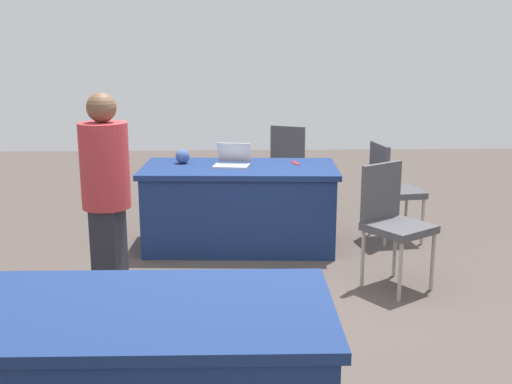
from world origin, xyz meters
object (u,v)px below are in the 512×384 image
(chair_tucked_left, at_px, (392,217))
(chair_tucked_right, at_px, (291,159))
(chair_near_front, at_px, (391,185))
(person_presenter, at_px, (106,193))
(yarn_ball, at_px, (183,156))
(laptop_silver, at_px, (232,162))
(table_foreground, at_px, (240,206))
(scissors_red, at_px, (295,163))

(chair_tucked_left, height_order, chair_tucked_right, chair_tucked_left)
(chair_near_front, xyz_separation_m, person_presenter, (2.42, 1.54, 0.31))
(chair_near_front, bearing_deg, chair_tucked_right, -159.08)
(person_presenter, distance_m, yarn_ball, 1.63)
(laptop_silver, relative_size, yarn_ball, 2.72)
(chair_tucked_left, bearing_deg, person_presenter, -25.47)
(table_foreground, xyz_separation_m, laptop_silver, (0.07, -0.03, 0.43))
(scissors_red, bearing_deg, chair_tucked_left, 17.98)
(table_foreground, distance_m, yarn_ball, 0.73)
(table_foreground, height_order, chair_tucked_left, chair_tucked_left)
(chair_tucked_left, bearing_deg, table_foreground, -76.54)
(laptop_silver, xyz_separation_m, scissors_red, (-0.60, -0.09, -0.04))
(chair_tucked_left, xyz_separation_m, person_presenter, (2.14, 0.35, 0.30))
(chair_tucked_left, relative_size, person_presenter, 0.62)
(chair_tucked_left, bearing_deg, scissors_red, -95.94)
(table_foreground, relative_size, person_presenter, 1.18)
(laptop_silver, xyz_separation_m, yarn_ball, (0.47, -0.14, 0.03))
(chair_near_front, height_order, yarn_ball, chair_near_front)
(chair_near_front, xyz_separation_m, chair_tucked_right, (0.84, -1.47, -0.00))
(chair_tucked_left, distance_m, person_presenter, 2.19)
(table_foreground, bearing_deg, scissors_red, -167.22)
(chair_near_front, bearing_deg, scissors_red, -98.00)
(chair_tucked_right, height_order, laptop_silver, laptop_silver)
(table_foreground, bearing_deg, yarn_ball, -17.15)
(laptop_silver, bearing_deg, yarn_ball, -6.08)
(yarn_ball, bearing_deg, laptop_silver, 163.62)
(chair_tucked_left, relative_size, scissors_red, 5.43)
(laptop_silver, distance_m, scissors_red, 0.61)
(person_presenter, bearing_deg, chair_tucked_right, -19.57)
(yarn_ball, bearing_deg, chair_near_front, 179.00)
(chair_near_front, relative_size, scissors_red, 5.34)
(chair_tucked_right, relative_size, laptop_silver, 2.64)
(table_foreground, bearing_deg, chair_tucked_left, 138.19)
(chair_tucked_right, relative_size, yarn_ball, 7.16)
(laptop_silver, relative_size, scissors_red, 2.02)
(chair_tucked_right, bearing_deg, laptop_silver, -88.94)
(table_foreground, xyz_separation_m, chair_tucked_left, (-1.18, 1.06, 0.18))
(person_presenter, bearing_deg, yarn_ball, -6.46)
(chair_near_front, distance_m, chair_tucked_right, 1.69)
(chair_tucked_left, xyz_separation_m, scissors_red, (0.65, -1.18, 0.21))
(chair_tucked_right, distance_m, scissors_red, 1.51)
(chair_tucked_right, distance_m, person_presenter, 3.42)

